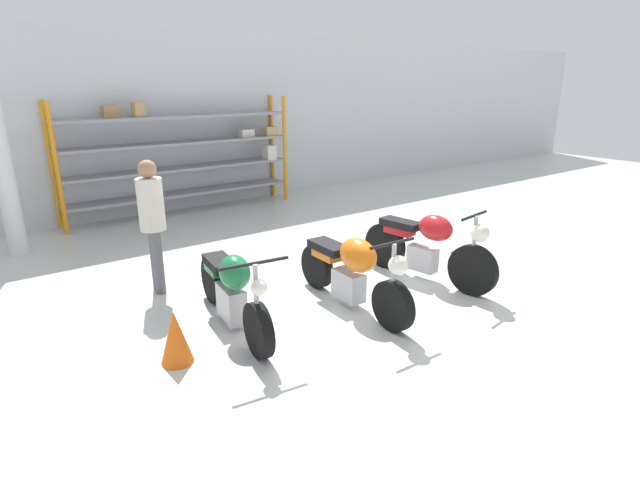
% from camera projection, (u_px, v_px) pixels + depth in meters
% --- Properties ---
extents(ground_plane, '(30.00, 30.00, 0.00)m').
position_uv_depth(ground_plane, '(339.00, 301.00, 6.29)').
color(ground_plane, silver).
extents(back_wall, '(30.00, 0.08, 3.60)m').
position_uv_depth(back_wall, '(164.00, 124.00, 10.16)').
color(back_wall, silver).
rests_on(back_wall, ground_plane).
extents(shelving_rack, '(4.74, 0.63, 2.32)m').
position_uv_depth(shelving_rack, '(184.00, 153.00, 10.17)').
color(shelving_rack, orange).
rests_on(shelving_rack, ground_plane).
extents(motorcycle_green, '(0.72, 2.07, 1.00)m').
position_uv_depth(motorcycle_green, '(232.00, 289.00, 5.53)').
color(motorcycle_green, black).
rests_on(motorcycle_green, ground_plane).
extents(motorcycle_orange, '(0.61, 2.06, 1.02)m').
position_uv_depth(motorcycle_orange, '(352.00, 270.00, 5.98)').
color(motorcycle_orange, black).
rests_on(motorcycle_orange, ground_plane).
extents(motorcycle_red, '(0.62, 2.07, 1.07)m').
position_uv_depth(motorcycle_red, '(428.00, 245.00, 6.78)').
color(motorcycle_red, black).
rests_on(motorcycle_red, ground_plane).
extents(person_browsing, '(0.36, 0.36, 1.73)m').
position_uv_depth(person_browsing, '(152.00, 216.00, 6.28)').
color(person_browsing, '#595960').
rests_on(person_browsing, ground_plane).
extents(toolbox, '(0.44, 0.26, 0.28)m').
position_uv_depth(toolbox, '(467.00, 260.00, 7.30)').
color(toolbox, red).
rests_on(toolbox, ground_plane).
extents(traffic_cone, '(0.32, 0.32, 0.55)m').
position_uv_depth(traffic_cone, '(175.00, 337.00, 4.84)').
color(traffic_cone, orange).
rests_on(traffic_cone, ground_plane).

